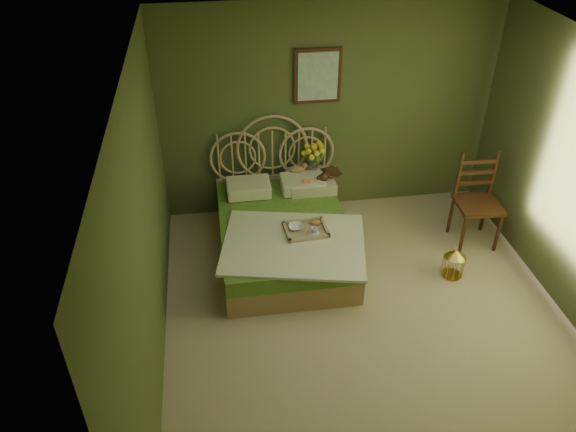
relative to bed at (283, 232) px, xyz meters
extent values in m
plane|color=#C9AF91|center=(0.68, -1.29, -0.29)|extent=(4.50, 4.50, 0.00)
plane|color=silver|center=(0.68, -1.29, 2.31)|extent=(4.50, 4.50, 0.00)
plane|color=#4A562D|center=(0.68, 0.96, 1.01)|extent=(4.00, 0.00, 4.00)
plane|color=#4A562D|center=(-1.32, -1.29, 1.01)|extent=(0.00, 4.50, 4.50)
cube|color=#381C0F|center=(0.54, 0.94, 1.46)|extent=(0.54, 0.03, 0.64)
cube|color=beige|center=(0.54, 0.92, 1.46)|extent=(0.46, 0.01, 0.56)
cube|color=#AB7E55|center=(0.00, -0.06, -0.15)|extent=(1.40, 1.87, 0.28)
cube|color=#639C33|center=(0.00, -0.06, 0.08)|extent=(1.40, 1.87, 0.19)
cube|color=white|center=(0.05, -0.48, 0.19)|extent=(1.67, 1.40, 0.03)
cube|color=white|center=(-0.33, 0.59, 0.26)|extent=(0.51, 0.37, 0.15)
cube|color=white|center=(0.32, 0.59, 0.26)|extent=(0.51, 0.37, 0.15)
cube|color=tan|center=(0.21, -0.29, 0.20)|extent=(0.47, 0.38, 0.04)
ellipsoid|color=#B77A38|center=(0.33, -0.20, 0.25)|extent=(0.12, 0.07, 0.05)
cube|color=beige|center=(0.44, 0.67, 0.01)|extent=(0.54, 0.54, 0.60)
cylinder|color=silver|center=(0.49, 0.80, 0.40)|extent=(0.10, 0.10, 0.18)
ellipsoid|color=#AB7E55|center=(0.28, 0.77, 0.36)|extent=(0.21, 0.11, 0.10)
sphere|color=#E49059|center=(0.33, 0.50, 0.34)|extent=(0.07, 0.07, 0.07)
sphere|color=#E49059|center=(0.40, 0.48, 0.34)|extent=(0.07, 0.07, 0.07)
cube|color=#381C0F|center=(2.24, -0.10, 0.23)|extent=(0.50, 0.50, 0.05)
cylinder|color=#381C0F|center=(2.04, -0.31, -0.03)|extent=(0.04, 0.04, 0.52)
cylinder|color=#381C0F|center=(2.45, -0.31, -0.03)|extent=(0.04, 0.04, 0.52)
cylinder|color=#381C0F|center=(2.04, 0.10, -0.03)|extent=(0.04, 0.04, 0.52)
cylinder|color=#381C0F|center=(2.45, 0.10, -0.03)|extent=(0.04, 0.04, 0.52)
cube|color=#381C0F|center=(2.24, 0.10, 0.51)|extent=(0.41, 0.07, 0.57)
cylinder|color=gold|center=(1.78, -0.67, -0.28)|extent=(0.23, 0.23, 0.01)
cylinder|color=gold|center=(1.78, -0.67, -0.16)|extent=(0.23, 0.23, 0.25)
cone|color=gold|center=(1.78, -0.67, 0.01)|extent=(0.23, 0.23, 0.09)
imported|color=#381E0F|center=(0.62, 0.69, 0.32)|extent=(0.24, 0.28, 0.02)
imported|color=#472819|center=(0.62, 0.69, 0.34)|extent=(0.20, 0.25, 0.02)
imported|color=white|center=(0.11, -0.24, 0.24)|extent=(0.16, 0.16, 0.04)
imported|color=white|center=(0.29, -0.35, 0.25)|extent=(0.09, 0.09, 0.07)
camera|label=1|loc=(-0.69, -5.07, 3.77)|focal=35.00mm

